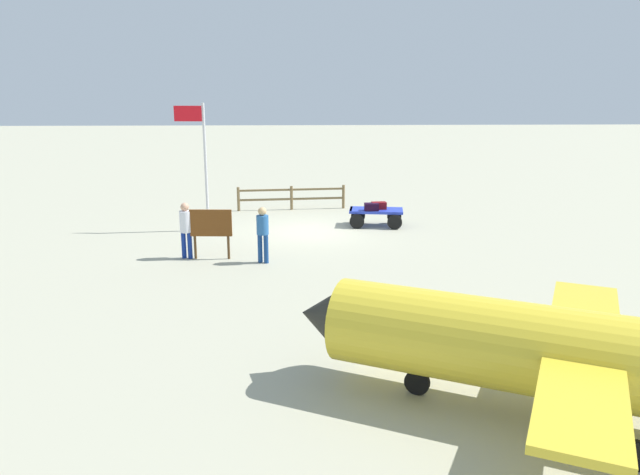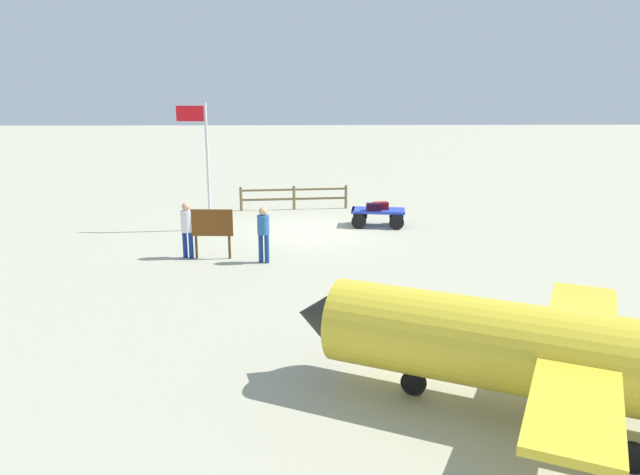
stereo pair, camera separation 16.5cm
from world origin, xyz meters
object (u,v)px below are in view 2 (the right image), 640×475
worker_trailing (187,225)px  airplane_near (558,354)px  worker_lead (263,230)px  suitcase_tan (381,206)px  suitcase_maroon (373,207)px  luggage_cart (378,214)px  signboard (212,226)px  flagpole (203,154)px

worker_trailing → airplane_near: size_ratio=0.20×
worker_lead → worker_trailing: 2.43m
worker_trailing → airplane_near: bearing=127.8°
suitcase_tan → airplane_near: size_ratio=0.07×
suitcase_tan → worker_trailing: (6.44, 4.19, 0.25)m
worker_lead → worker_trailing: (2.36, -0.57, 0.02)m
suitcase_maroon → worker_lead: bearing=50.1°
luggage_cart → suitcase_maroon: 0.44m
worker_trailing → suitcase_tan: bearing=-147.0°
suitcase_maroon → signboard: signboard is taller
suitcase_maroon → flagpole: (6.15, 0.27, 2.00)m
suitcase_tan → worker_lead: bearing=49.4°
worker_lead → airplane_near: airplane_near is taller
worker_lead → flagpole: bearing=-60.8°
suitcase_maroon → worker_lead: size_ratio=0.31×
worker_lead → worker_trailing: bearing=-13.5°
luggage_cart → flagpole: bearing=4.6°
suitcase_tan → signboard: 7.10m
flagpole → luggage_cart: bearing=-175.4°
worker_lead → worker_trailing: worker_trailing is taller
suitcase_maroon → flagpole: size_ratio=0.12×
luggage_cart → flagpole: (6.33, 0.51, 2.32)m
worker_lead → flagpole: size_ratio=0.37×
flagpole → signboard: 4.23m
luggage_cart → suitcase_maroon: (0.19, 0.24, 0.32)m
luggage_cart → suitcase_tan: bearing=177.7°
worker_trailing → airplane_near: 12.17m
luggage_cart → worker_trailing: 7.61m
suitcase_maroon → worker_lead: 5.89m
suitcase_maroon → flagpole: 6.47m
suitcase_tan → flagpole: (6.45, 0.50, 2.00)m
airplane_near → flagpole: size_ratio=1.86×
worker_lead → flagpole: (2.37, -4.25, 1.77)m
worker_lead → suitcase_maroon: bearing=-129.9°
suitcase_tan → flagpole: flagpole is taller
worker_trailing → flagpole: 4.08m
suitcase_maroon → airplane_near: (-1.32, 13.57, 0.39)m
luggage_cart → worker_trailing: worker_trailing is taller
suitcase_tan → suitcase_maroon: size_ratio=1.08×
suitcase_tan → flagpole: size_ratio=0.12×
luggage_cart → suitcase_tan: 0.34m
worker_lead → worker_trailing: size_ratio=0.98×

